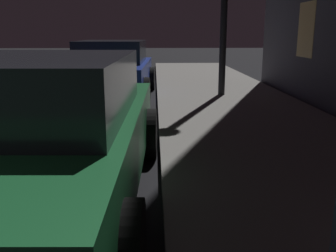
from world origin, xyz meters
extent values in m
cube|color=#19592D|center=(2.85, 2.50, 0.57)|extent=(2.03, 4.59, 0.64)
cube|color=#1E2328|center=(2.85, 2.49, 1.15)|extent=(1.73, 2.48, 0.56)
cylinder|color=black|center=(1.95, 3.93, 0.33)|extent=(0.24, 0.67, 0.66)
cylinder|color=black|center=(3.84, 3.87, 0.33)|extent=(0.24, 0.67, 0.66)
cylinder|color=black|center=(3.75, 1.06, 0.33)|extent=(0.24, 0.67, 0.66)
cube|color=navy|center=(2.85, 8.79, 0.57)|extent=(1.99, 4.11, 0.64)
cube|color=#1E2328|center=(2.85, 8.88, 1.15)|extent=(1.69, 2.13, 0.56)
cylinder|color=black|center=(1.99, 10.08, 0.33)|extent=(0.25, 0.67, 0.66)
cylinder|color=black|center=(3.82, 10.00, 0.33)|extent=(0.25, 0.67, 0.66)
cylinder|color=black|center=(1.88, 7.58, 0.33)|extent=(0.25, 0.67, 0.66)
cylinder|color=black|center=(3.71, 7.50, 0.33)|extent=(0.25, 0.67, 0.66)
cube|color=#F2D17F|center=(7.32, 7.55, 1.69)|extent=(0.06, 0.90, 1.20)
camera|label=1|loc=(3.93, -1.03, 1.64)|focal=40.75mm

